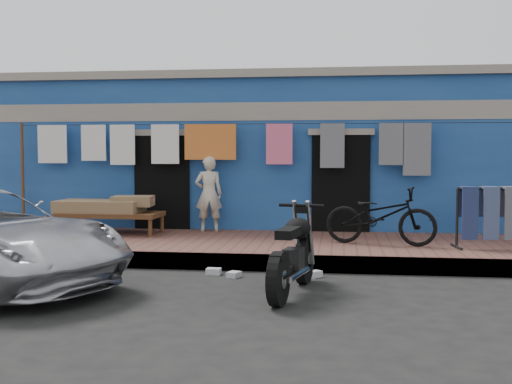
% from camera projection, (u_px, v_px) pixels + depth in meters
% --- Properties ---
extents(ground, '(80.00, 80.00, 0.00)m').
position_uv_depth(ground, '(235.00, 294.00, 8.01)').
color(ground, black).
rests_on(ground, ground).
extents(sidewalk, '(28.00, 3.00, 0.25)m').
position_uv_depth(sidewalk, '(264.00, 248.00, 10.97)').
color(sidewalk, brown).
rests_on(sidewalk, ground).
extents(curb, '(28.00, 0.10, 0.25)m').
position_uv_depth(curb, '(252.00, 263.00, 9.53)').
color(curb, gray).
rests_on(curb, ground).
extents(building, '(12.20, 5.20, 3.36)m').
position_uv_depth(building, '(284.00, 156.00, 14.82)').
color(building, navy).
rests_on(building, ground).
extents(clothesline, '(10.06, 0.06, 2.10)m').
position_uv_depth(clothesline, '(233.00, 149.00, 12.20)').
color(clothesline, brown).
rests_on(clothesline, sidewalk).
extents(seated_person, '(0.58, 0.45, 1.43)m').
position_uv_depth(seated_person, '(209.00, 194.00, 12.26)').
color(seated_person, beige).
rests_on(seated_person, sidewalk).
extents(bicycle, '(1.89, 1.03, 1.16)m').
position_uv_depth(bicycle, '(381.00, 209.00, 10.49)').
color(bicycle, black).
rests_on(bicycle, sidewalk).
extents(motorcycle, '(1.15, 1.88, 1.09)m').
position_uv_depth(motorcycle, '(292.00, 251.00, 7.95)').
color(motorcycle, black).
rests_on(motorcycle, ground).
extents(charpoy, '(2.03, 1.02, 0.67)m').
position_uv_depth(charpoy, '(111.00, 216.00, 11.95)').
color(charpoy, brown).
rests_on(charpoy, sidewalk).
extents(litter_a, '(0.21, 0.16, 0.09)m').
position_uv_depth(litter_a, '(214.00, 271.00, 9.26)').
color(litter_a, silver).
rests_on(litter_a, ground).
extents(litter_b, '(0.22, 0.22, 0.09)m').
position_uv_depth(litter_b, '(315.00, 274.00, 9.07)').
color(litter_b, silver).
rests_on(litter_b, ground).
extents(litter_c, '(0.21, 0.23, 0.08)m').
position_uv_depth(litter_c, '(234.00, 274.00, 9.06)').
color(litter_c, silver).
rests_on(litter_c, ground).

